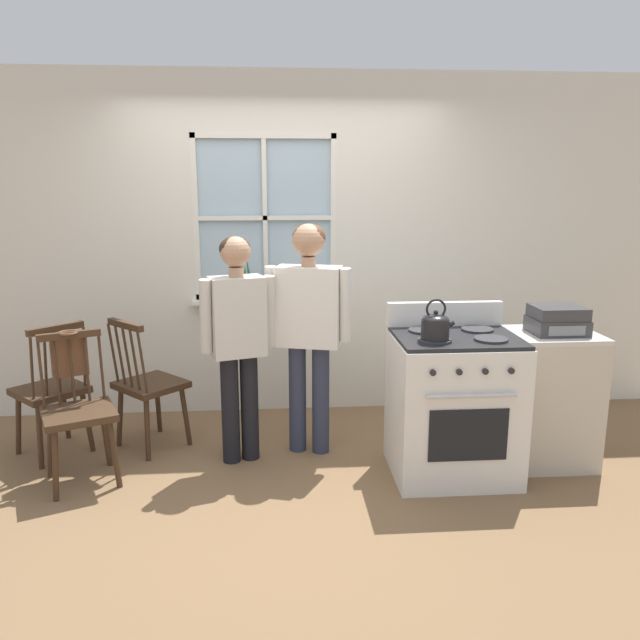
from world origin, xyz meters
name	(u,v)px	position (x,y,z in m)	size (l,w,h in m)	color
ground_plane	(291,486)	(0.00, 0.00, 0.00)	(16.00, 16.00, 0.00)	brown
wall_back	(285,250)	(0.01, 1.40, 1.33)	(6.40, 0.16, 2.70)	silver
chair_by_window	(78,414)	(-1.32, 0.18, 0.45)	(0.54, 0.53, 0.95)	#3D2819
chair_near_wall	(52,392)	(-1.62, 0.61, 0.45)	(0.58, 0.58, 0.95)	#3D2819
chair_center_cluster	(148,386)	(-0.98, 0.68, 0.45)	(0.58, 0.58, 0.95)	#3D2819
person_elderly_left	(238,330)	(-0.33, 0.41, 0.92)	(0.51, 0.31, 1.53)	black
person_teen_center	(309,315)	(0.15, 0.52, 0.98)	(0.59, 0.32, 1.60)	#2D3347
stove	(453,404)	(1.05, 0.11, 0.47)	(0.77, 0.68, 1.08)	white
kettle	(435,325)	(0.88, -0.02, 1.02)	(0.21, 0.17, 0.25)	black
potted_plant	(246,289)	(-0.30, 1.31, 1.03)	(0.16, 0.16, 0.36)	beige
handbag	(69,355)	(-1.41, 0.39, 0.78)	(0.24, 0.24, 0.31)	brown
side_counter	(549,398)	(1.75, 0.24, 0.45)	(0.55, 0.50, 0.90)	beige
stereo	(557,320)	(1.75, 0.22, 0.99)	(0.34, 0.29, 0.18)	#38383A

